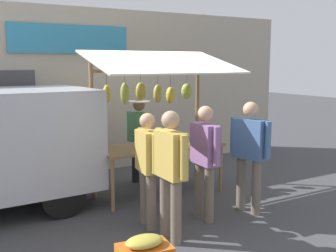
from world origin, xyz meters
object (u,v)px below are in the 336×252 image
object	(u,v)px
shopper_in_grey_tee	(170,166)
shopper_with_ponytail	(148,162)
vendor_with_sunhat	(139,134)
shopper_with_shopping_bag	(205,154)
market_stall	(160,106)
shopper_in_striped_shirt	(250,149)

from	to	relation	value
shopper_in_grey_tee	shopper_with_ponytail	size ratio (longest dim) A/B	1.05
vendor_with_sunhat	shopper_with_shopping_bag	world-z (taller)	shopper_with_shopping_bag
shopper_in_grey_tee	shopper_with_shopping_bag	bearing A→B (deg)	-63.85
market_stall	shopper_with_shopping_bag	bearing A→B (deg)	88.38
vendor_with_sunhat	shopper_in_striped_shirt	xyz separation A→B (m)	(-0.77, 2.21, 0.05)
shopper_with_ponytail	shopper_in_striped_shirt	bearing A→B (deg)	-91.71
shopper_in_grey_tee	market_stall	bearing A→B (deg)	-24.84
shopper_in_striped_shirt	shopper_with_shopping_bag	bearing A→B (deg)	69.40
market_stall	shopper_in_grey_tee	size ratio (longest dim) A/B	1.48
shopper_in_grey_tee	shopper_with_ponytail	xyz separation A→B (m)	(0.03, -0.56, -0.06)
vendor_with_sunhat	shopper_with_shopping_bag	distance (m)	2.11
shopper_in_striped_shirt	shopper_with_shopping_bag	size ratio (longest dim) A/B	1.02
market_stall	shopper_with_ponytail	world-z (taller)	market_stall
shopper_with_shopping_bag	vendor_with_sunhat	bearing A→B (deg)	4.03
shopper_in_grey_tee	shopper_in_striped_shirt	world-z (taller)	shopper_in_striped_shirt
shopper_in_grey_tee	shopper_with_ponytail	world-z (taller)	shopper_in_grey_tee
market_stall	shopper_with_shopping_bag	distance (m)	1.53
shopper_in_striped_shirt	shopper_with_shopping_bag	xyz separation A→B (m)	(0.76, -0.10, -0.02)
market_stall	shopper_with_ponytail	distance (m)	1.64
shopper_in_striped_shirt	vendor_with_sunhat	bearing A→B (deg)	5.99
shopper_with_ponytail	shopper_in_striped_shirt	xyz separation A→B (m)	(-1.60, 0.27, 0.07)
shopper_with_ponytail	shopper_in_striped_shirt	distance (m)	1.62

